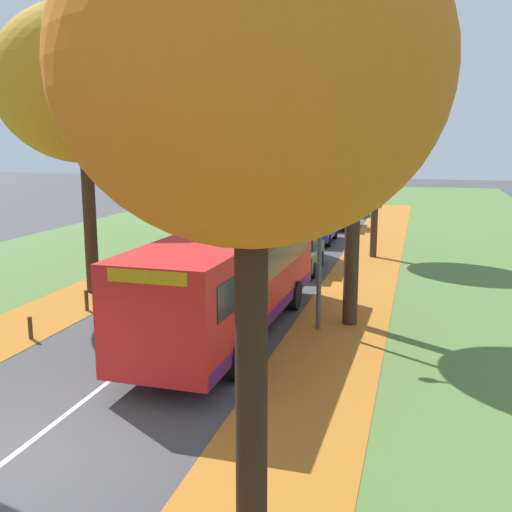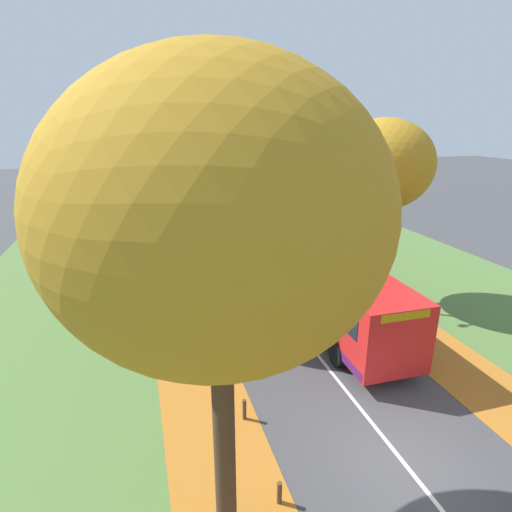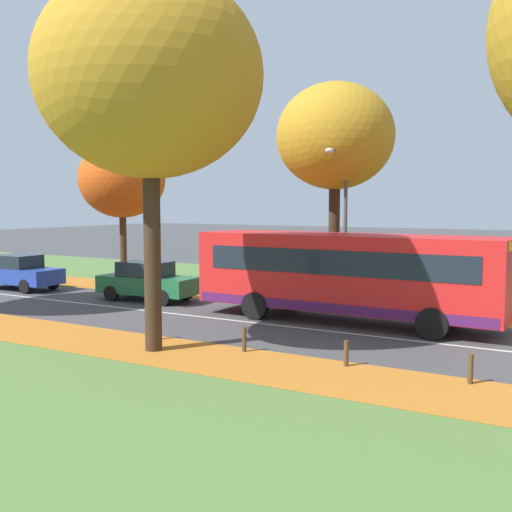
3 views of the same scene
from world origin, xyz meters
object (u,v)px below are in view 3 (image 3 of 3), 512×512
at_px(bus, 347,272).
at_px(tree_left_near, 150,76).
at_px(bollard_second, 470,369).
at_px(bollard_fourth, 244,339).
at_px(bollard_third, 346,354).
at_px(tree_right_near, 335,137).
at_px(streetlamp_right, 342,211).
at_px(car_blue_following, 19,272).
at_px(car_green_lead, 148,281).
at_px(bollard_fifth, 160,329).
at_px(tree_right_mid, 122,179).

bearing_deg(bus, tree_left_near, 153.46).
distance_m(bollard_second, bollard_fourth, 5.86).
bearing_deg(bollard_third, tree_right_near, 24.20).
height_order(bollard_third, bollard_fourth, bollard_fourth).
bearing_deg(bollard_third, bollard_second, -90.06).
bearing_deg(streetlamp_right, car_blue_following, 98.44).
relative_size(tree_left_near, tree_right_near, 1.16).
height_order(bus, car_blue_following, bus).
xyz_separation_m(car_green_lead, car_blue_following, (-0.43, 7.35, 0.00)).
bearing_deg(car_green_lead, streetlamp_right, -76.87).
xyz_separation_m(bollard_fifth, car_green_lead, (5.40, 4.94, 0.50)).
distance_m(bollard_second, car_blue_following, 21.68).
xyz_separation_m(tree_right_near, bollard_third, (-8.42, -3.79, -6.27)).
relative_size(tree_right_near, bollard_second, 12.73).
bearing_deg(bollard_fifth, car_blue_following, 68.01).
relative_size(bollard_second, car_blue_following, 0.16).
distance_m(tree_right_mid, car_blue_following, 6.47).
bearing_deg(bus, tree_right_near, 29.00).
xyz_separation_m(tree_right_near, bus, (-3.18, -1.76, -4.89)).
bearing_deg(bus, car_blue_following, 90.83).
bearing_deg(tree_left_near, car_blue_following, 64.91).
bearing_deg(car_green_lead, bollard_fourth, -124.61).
bearing_deg(bus, streetlamp_right, 25.79).
bearing_deg(bollard_fifth, bus, -36.41).
distance_m(tree_right_near, car_blue_following, 15.86).
bearing_deg(bollard_third, bus, 21.09).
height_order(tree_right_mid, car_blue_following, tree_right_mid).
relative_size(tree_right_mid, bollard_third, 10.85).
bearing_deg(tree_right_mid, bollard_second, -115.19).
bearing_deg(bollard_second, car_blue_following, 76.62).
bearing_deg(car_blue_following, bollard_fourth, -108.20).
height_order(tree_right_mid, bollard_fifth, tree_right_mid).
height_order(bollard_fourth, streetlamp_right, streetlamp_right).
bearing_deg(bollard_third, streetlamp_right, 22.43).
distance_m(bollard_second, car_green_lead, 14.78).
distance_m(tree_left_near, bollard_fourth, 7.43).
distance_m(car_green_lead, car_blue_following, 7.37).
relative_size(bollard_fifth, car_blue_following, 0.15).
relative_size(bus, car_green_lead, 2.45).
height_order(bollard_second, streetlamp_right, streetlamp_right).
bearing_deg(bollard_second, streetlamp_right, 39.21).
bearing_deg(tree_right_near, tree_left_near, 171.66).
xyz_separation_m(bollard_third, bollard_fifth, (0.05, 5.86, -0.01)).
relative_size(bollard_second, bollard_fifth, 1.10).
bearing_deg(bollard_second, tree_right_mid, 64.81).
relative_size(tree_left_near, car_green_lead, 2.36).
xyz_separation_m(bollard_fifth, car_blue_following, (4.97, 12.30, 0.50)).
relative_size(tree_right_mid, car_green_lead, 1.65).
bearing_deg(bollard_third, tree_left_near, 101.64).
distance_m(bollard_fourth, car_green_lead, 9.58).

